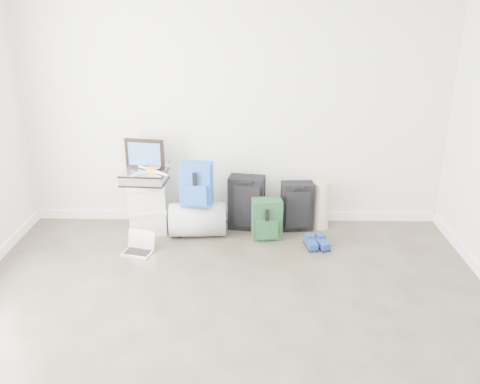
{
  "coord_description": "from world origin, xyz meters",
  "views": [
    {
      "loc": [
        0.15,
        -2.77,
        2.36
      ],
      "look_at": [
        0.07,
        1.9,
        0.56
      ],
      "focal_mm": 38.0,
      "sensor_mm": 36.0,
      "label": 1
    }
  ],
  "objects_px": {
    "boxes_stack": "(146,208)",
    "duffel_bag": "(198,219)",
    "briefcase": "(144,177)",
    "large_suitcase": "(247,203)",
    "carry_on": "(297,206)",
    "laptop": "(139,247)"
  },
  "relations": [
    {
      "from": "briefcase",
      "to": "large_suitcase",
      "type": "bearing_deg",
      "value": 10.92
    },
    {
      "from": "briefcase",
      "to": "duffel_bag",
      "type": "bearing_deg",
      "value": -3.4
    },
    {
      "from": "briefcase",
      "to": "laptop",
      "type": "height_order",
      "value": "briefcase"
    },
    {
      "from": "carry_on",
      "to": "laptop",
      "type": "relative_size",
      "value": 1.59
    },
    {
      "from": "boxes_stack",
      "to": "duffel_bag",
      "type": "height_order",
      "value": "boxes_stack"
    },
    {
      "from": "briefcase",
      "to": "laptop",
      "type": "xyz_separation_m",
      "value": [
        0.0,
        -0.46,
        -0.57
      ]
    },
    {
      "from": "boxes_stack",
      "to": "briefcase",
      "type": "relative_size",
      "value": 1.24
    },
    {
      "from": "briefcase",
      "to": "laptop",
      "type": "bearing_deg",
      "value": -85.49
    },
    {
      "from": "briefcase",
      "to": "carry_on",
      "type": "distance_m",
      "value": 1.64
    },
    {
      "from": "large_suitcase",
      "to": "laptop",
      "type": "distance_m",
      "value": 1.23
    },
    {
      "from": "large_suitcase",
      "to": "briefcase",
      "type": "bearing_deg",
      "value": -163.87
    },
    {
      "from": "duffel_bag",
      "to": "laptop",
      "type": "distance_m",
      "value": 0.68
    },
    {
      "from": "large_suitcase",
      "to": "laptop",
      "type": "bearing_deg",
      "value": -141.67
    },
    {
      "from": "carry_on",
      "to": "laptop",
      "type": "height_order",
      "value": "carry_on"
    },
    {
      "from": "boxes_stack",
      "to": "large_suitcase",
      "type": "height_order",
      "value": "large_suitcase"
    },
    {
      "from": "briefcase",
      "to": "large_suitcase",
      "type": "height_order",
      "value": "briefcase"
    },
    {
      "from": "boxes_stack",
      "to": "carry_on",
      "type": "xyz_separation_m",
      "value": [
        1.6,
        0.1,
        -0.02
      ]
    },
    {
      "from": "duffel_bag",
      "to": "laptop",
      "type": "relative_size",
      "value": 1.75
    },
    {
      "from": "boxes_stack",
      "to": "laptop",
      "type": "bearing_deg",
      "value": -105.56
    },
    {
      "from": "boxes_stack",
      "to": "large_suitcase",
      "type": "distance_m",
      "value": 1.07
    },
    {
      "from": "boxes_stack",
      "to": "briefcase",
      "type": "xyz_separation_m",
      "value": [
        0.0,
        0.0,
        0.34
      ]
    },
    {
      "from": "large_suitcase",
      "to": "carry_on",
      "type": "height_order",
      "value": "large_suitcase"
    }
  ]
}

